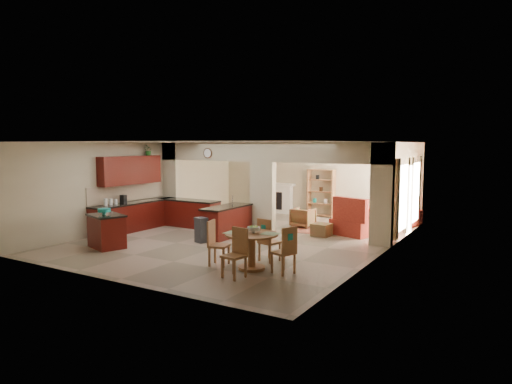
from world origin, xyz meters
The scene contains 39 objects.
floor centered at (0.00, 0.00, 0.00)m, with size 10.00×10.00×0.00m, color #88735E.
ceiling centered at (0.00, 0.00, 2.80)m, with size 10.00×10.00×0.00m, color white.
wall_back centered at (0.00, 5.00, 1.40)m, with size 8.00×8.00×0.00m, color tan.
wall_front centered at (0.00, -5.00, 1.40)m, with size 8.00×8.00×0.00m, color tan.
wall_left centered at (-4.00, 0.00, 1.40)m, with size 10.00×10.00×0.00m, color tan.
wall_right centered at (4.00, 0.00, 1.40)m, with size 10.00×10.00×0.00m, color tan.
partition_left_pier centered at (-3.70, 1.00, 1.40)m, with size 0.60×0.25×2.80m, color tan.
partition_center_pier centered at (0.00, 1.00, 1.10)m, with size 0.80×0.25×2.20m, color tan.
partition_right_pier centered at (3.70, 1.00, 1.40)m, with size 0.60×0.25×2.80m, color tan.
partition_header centered at (0.00, 1.00, 2.50)m, with size 8.00×0.25×0.60m, color tan.
kitchen_counter centered at (-3.26, -0.25, 0.46)m, with size 2.52×3.29×1.48m.
upper_cabinets centered at (-3.82, -0.80, 1.92)m, with size 0.35×2.40×0.90m, color #3B0B06.
peninsula centered at (-0.60, -0.11, 0.46)m, with size 0.70×1.85×0.91m.
wall_clock centered at (-2.00, 0.85, 2.45)m, with size 0.34×0.34×0.03m, color #4B2E19.
rug centered at (1.20, 2.10, 0.01)m, with size 1.60×1.30×0.01m, color brown.
fireplace centered at (-1.60, 4.83, 0.61)m, with size 1.60×0.35×1.20m.
shelving_unit centered at (0.35, 4.82, 0.90)m, with size 1.00×0.32×1.80m, color #925A32.
window_a centered at (3.97, 2.30, 1.20)m, with size 0.02×0.90×1.90m, color white.
window_b centered at (3.97, 4.00, 1.20)m, with size 0.02×0.90×1.90m, color white.
glazed_door centered at (3.97, 3.15, 1.05)m, with size 0.02×0.70×2.10m, color white.
drape_a_left centered at (3.93, 1.70, 1.20)m, with size 0.10×0.28×2.30m, color #3F1A19.
drape_a_right centered at (3.93, 2.90, 1.20)m, with size 0.10×0.28×2.30m, color #3F1A19.
drape_b_left centered at (3.93, 3.40, 1.20)m, with size 0.10×0.28×2.30m, color #3F1A19.
drape_b_right centered at (3.93, 4.60, 1.20)m, with size 0.10×0.28×2.30m, color #3F1A19.
ceiling_fan centered at (1.50, 3.00, 2.56)m, with size 1.00×1.00×0.10m, color white.
kitchen_island centered at (-2.50, -2.97, 0.45)m, with size 1.21×1.02×0.89m.
teal_bowl centered at (-2.56, -2.99, 0.97)m, with size 0.33×0.33×0.16m, color #13857C.
trash_can centered at (-0.73, -1.19, 0.32)m, with size 0.31×0.26×0.65m, color #2C2C2E.
dining_table centered at (1.91, -2.81, 0.53)m, with size 1.17×1.17×0.80m.
fruit_bowl centered at (1.92, -2.73, 0.88)m, with size 0.29×0.29×0.15m, color #63A623.
sofa centered at (3.30, 3.67, 0.38)m, with size 1.03×2.63×0.77m, color maroon.
chaise centered at (2.59, 2.07, 0.23)m, with size 1.17×0.96×0.47m, color maroon.
armchair centered at (0.71, 2.45, 0.32)m, with size 0.68×0.70×0.63m, color maroon.
ottoman centered at (1.82, 1.39, 0.19)m, with size 0.51×0.51×0.37m, color maroon.
plant centered at (-3.82, 0.02, 2.54)m, with size 0.31×0.27×0.34m, color #154F15.
chair_north centered at (1.89, -2.08, 0.55)m, with size 0.51×0.51×1.02m.
chair_east centered at (2.74, -2.78, 0.55)m, with size 0.54×0.54×1.02m.
chair_south centered at (1.95, -3.47, 0.55)m, with size 0.48×0.48×1.02m.
chair_west centered at (1.03, -2.93, 0.55)m, with size 0.51×0.51×1.02m.
Camera 1 is at (7.02, -11.19, 2.74)m, focal length 32.00 mm.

